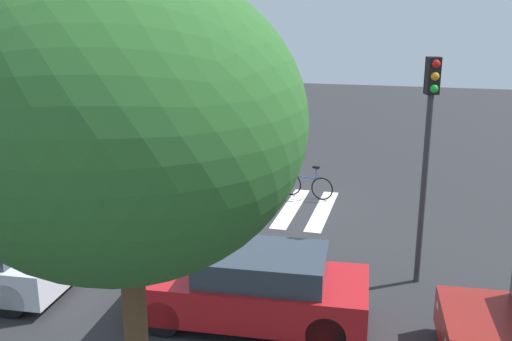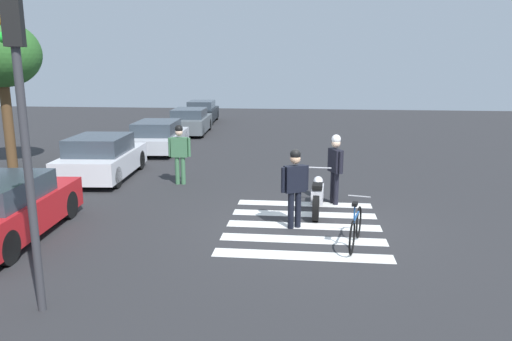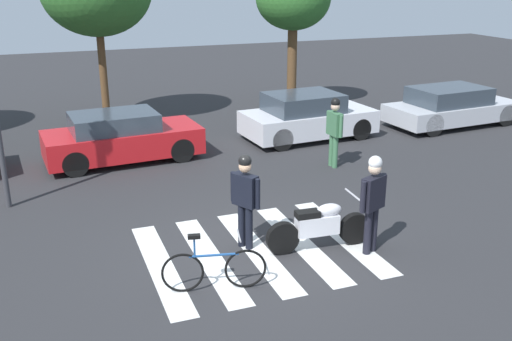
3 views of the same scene
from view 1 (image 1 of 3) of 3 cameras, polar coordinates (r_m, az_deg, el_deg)
ground_plane at (r=16.74m, az=0.47°, el=-3.43°), size 60.00×60.00×0.00m
police_motorcycle at (r=17.20m, az=-2.86°, el=-1.35°), size 2.06×0.62×1.03m
leaning_bicycle at (r=17.38m, az=5.00°, el=-1.46°), size 1.67×0.52×1.00m
officer_on_foot at (r=16.20m, az=0.77°, el=-0.15°), size 0.42×0.61×1.82m
officer_by_motorcycle at (r=17.71m, az=-4.94°, el=1.25°), size 0.64×0.39×1.87m
pedestrian_bystander at (r=14.44m, az=-17.61°, el=-2.74°), size 0.24×0.69×1.85m
crosswalk_stripes at (r=16.74m, az=0.47°, el=-3.42°), size 4.05×3.53×0.01m
car_red_convertible at (r=10.49m, az=-0.24°, el=-11.45°), size 4.22×2.04×1.35m
traffic_light_pole at (r=11.67m, az=16.59°, el=3.17°), size 0.30×0.35×4.58m
street_tree_mid at (r=5.58m, az=-12.95°, el=4.49°), size 3.48×3.48×5.85m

